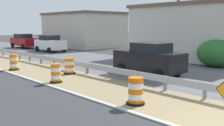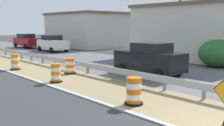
{
  "view_description": "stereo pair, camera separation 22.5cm",
  "coord_description": "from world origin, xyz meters",
  "px_view_note": "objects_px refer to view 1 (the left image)",
  "views": [
    {
      "loc": [
        -8.06,
        -3.24,
        3.09
      ],
      "look_at": [
        2.03,
        7.81,
        0.99
      ],
      "focal_mm": 43.5,
      "sensor_mm": 36.0,
      "label": 1
    },
    {
      "loc": [
        -7.89,
        -3.39,
        3.09
      ],
      "look_at": [
        2.03,
        7.81,
        0.99
      ],
      "focal_mm": 43.5,
      "sensor_mm": 36.0,
      "label": 2
    }
  ],
  "objects_px": {
    "traffic_barrel_mid": "(69,67)",
    "traffic_barrel_close": "(56,74)",
    "car_mid_far_lane": "(24,41)",
    "car_trailing_near_lane": "(50,43)",
    "car_lead_far_lane": "(149,59)",
    "utility_pole_near": "(178,19)",
    "traffic_barrel_far": "(14,63)",
    "traffic_barrel_nearest": "(136,92)"
  },
  "relations": [
    {
      "from": "traffic_barrel_nearest",
      "to": "utility_pole_near",
      "type": "relative_size",
      "value": 0.15
    },
    {
      "from": "traffic_barrel_mid",
      "to": "car_trailing_near_lane",
      "type": "xyz_separation_m",
      "value": [
        6.5,
        13.8,
        0.51
      ]
    },
    {
      "from": "traffic_barrel_far",
      "to": "car_lead_far_lane",
      "type": "bearing_deg",
      "value": -54.1
    },
    {
      "from": "traffic_barrel_close",
      "to": "traffic_barrel_mid",
      "type": "bearing_deg",
      "value": 40.49
    },
    {
      "from": "traffic_barrel_close",
      "to": "car_lead_far_lane",
      "type": "height_order",
      "value": "car_lead_far_lane"
    },
    {
      "from": "car_lead_far_lane",
      "to": "utility_pole_near",
      "type": "height_order",
      "value": "utility_pole_near"
    },
    {
      "from": "traffic_barrel_far",
      "to": "utility_pole_near",
      "type": "relative_size",
      "value": 0.16
    },
    {
      "from": "traffic_barrel_close",
      "to": "car_trailing_near_lane",
      "type": "bearing_deg",
      "value": 61.29
    },
    {
      "from": "utility_pole_near",
      "to": "traffic_barrel_close",
      "type": "bearing_deg",
      "value": -173.9
    },
    {
      "from": "traffic_barrel_mid",
      "to": "car_mid_far_lane",
      "type": "height_order",
      "value": "car_mid_far_lane"
    },
    {
      "from": "traffic_barrel_mid",
      "to": "traffic_barrel_far",
      "type": "height_order",
      "value": "traffic_barrel_far"
    },
    {
      "from": "traffic_barrel_mid",
      "to": "traffic_barrel_far",
      "type": "xyz_separation_m",
      "value": [
        -1.98,
        3.88,
        0.04
      ]
    },
    {
      "from": "traffic_barrel_nearest",
      "to": "car_mid_far_lane",
      "type": "height_order",
      "value": "car_mid_far_lane"
    },
    {
      "from": "utility_pole_near",
      "to": "car_trailing_near_lane",
      "type": "bearing_deg",
      "value": 109.14
    },
    {
      "from": "traffic_barrel_close",
      "to": "car_mid_far_lane",
      "type": "bearing_deg",
      "value": 69.38
    },
    {
      "from": "utility_pole_near",
      "to": "traffic_barrel_mid",
      "type": "bearing_deg",
      "value": 178.66
    },
    {
      "from": "traffic_barrel_far",
      "to": "utility_pole_near",
      "type": "height_order",
      "value": "utility_pole_near"
    },
    {
      "from": "traffic_barrel_nearest",
      "to": "traffic_barrel_mid",
      "type": "relative_size",
      "value": 1.07
    },
    {
      "from": "traffic_barrel_mid",
      "to": "car_trailing_near_lane",
      "type": "distance_m",
      "value": 15.26
    },
    {
      "from": "car_trailing_near_lane",
      "to": "car_mid_far_lane",
      "type": "distance_m",
      "value": 7.27
    },
    {
      "from": "traffic_barrel_close",
      "to": "utility_pole_near",
      "type": "xyz_separation_m",
      "value": [
        13.37,
        1.43,
        3.2
      ]
    },
    {
      "from": "car_lead_far_lane",
      "to": "utility_pole_near",
      "type": "distance_m",
      "value": 9.0
    },
    {
      "from": "car_trailing_near_lane",
      "to": "traffic_barrel_nearest",
      "type": "bearing_deg",
      "value": -23.01
    },
    {
      "from": "traffic_barrel_close",
      "to": "traffic_barrel_mid",
      "type": "relative_size",
      "value": 1.02
    },
    {
      "from": "car_trailing_near_lane",
      "to": "car_mid_far_lane",
      "type": "relative_size",
      "value": 0.86
    },
    {
      "from": "traffic_barrel_mid",
      "to": "utility_pole_near",
      "type": "height_order",
      "value": "utility_pole_near"
    },
    {
      "from": "traffic_barrel_close",
      "to": "car_mid_far_lane",
      "type": "distance_m",
      "value": 24.32
    },
    {
      "from": "car_trailing_near_lane",
      "to": "car_lead_far_lane",
      "type": "distance_m",
      "value": 17.7
    },
    {
      "from": "traffic_barrel_far",
      "to": "car_mid_far_lane",
      "type": "relative_size",
      "value": 0.23
    },
    {
      "from": "utility_pole_near",
      "to": "traffic_barrel_nearest",
      "type": "bearing_deg",
      "value": -151.64
    },
    {
      "from": "traffic_barrel_close",
      "to": "car_mid_far_lane",
      "type": "xyz_separation_m",
      "value": [
        8.56,
        22.76,
        0.5
      ]
    },
    {
      "from": "traffic_barrel_close",
      "to": "utility_pole_near",
      "type": "relative_size",
      "value": 0.15
    },
    {
      "from": "car_trailing_near_lane",
      "to": "traffic_barrel_far",
      "type": "bearing_deg",
      "value": -42.1
    },
    {
      "from": "traffic_barrel_nearest",
      "to": "car_trailing_near_lane",
      "type": "bearing_deg",
      "value": 68.57
    },
    {
      "from": "car_mid_far_lane",
      "to": "utility_pole_near",
      "type": "height_order",
      "value": "utility_pole_near"
    },
    {
      "from": "traffic_barrel_mid",
      "to": "traffic_barrel_close",
      "type": "bearing_deg",
      "value": -139.51
    },
    {
      "from": "car_trailing_near_lane",
      "to": "car_lead_far_lane",
      "type": "bearing_deg",
      "value": -11.46
    },
    {
      "from": "car_mid_far_lane",
      "to": "car_trailing_near_lane",
      "type": "bearing_deg",
      "value": -1.35
    },
    {
      "from": "car_lead_far_lane",
      "to": "utility_pole_near",
      "type": "relative_size",
      "value": 0.63
    },
    {
      "from": "traffic_barrel_mid",
      "to": "car_lead_far_lane",
      "type": "xyz_separation_m",
      "value": [
        3.46,
        -3.64,
        0.56
      ]
    },
    {
      "from": "traffic_barrel_far",
      "to": "car_mid_far_lane",
      "type": "height_order",
      "value": "car_mid_far_lane"
    },
    {
      "from": "traffic_barrel_nearest",
      "to": "utility_pole_near",
      "type": "distance_m",
      "value": 15.33
    }
  ]
}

